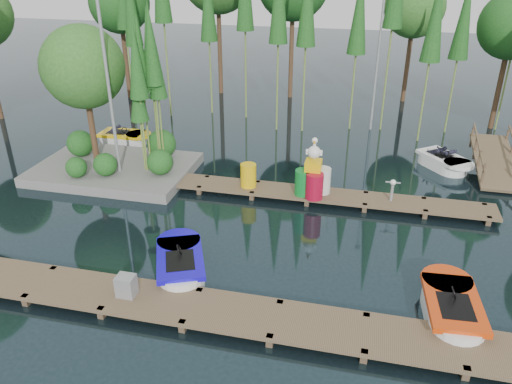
% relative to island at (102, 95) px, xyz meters
% --- Properties ---
extents(ground_plane, '(90.00, 90.00, 0.00)m').
position_rel_island_xyz_m(ground_plane, '(6.30, -3.29, -3.18)').
color(ground_plane, '#1A2B31').
extents(near_dock, '(18.00, 1.50, 0.50)m').
position_rel_island_xyz_m(near_dock, '(6.30, -7.79, -2.95)').
color(near_dock, brown).
rests_on(near_dock, ground).
extents(far_dock, '(15.00, 1.20, 0.50)m').
position_rel_island_xyz_m(far_dock, '(7.30, -0.79, -2.95)').
color(far_dock, brown).
rests_on(far_dock, ground).
extents(island, '(6.20, 4.20, 6.75)m').
position_rel_island_xyz_m(island, '(0.00, 0.00, 0.00)').
color(island, slate).
rests_on(island, ground).
extents(lamp_island, '(0.30, 0.30, 7.25)m').
position_rel_island_xyz_m(lamp_island, '(0.80, -0.79, 1.08)').
color(lamp_island, gray).
rests_on(lamp_island, ground).
extents(lamp_rear, '(0.30, 0.30, 7.25)m').
position_rel_island_xyz_m(lamp_rear, '(10.30, 7.71, 1.08)').
color(lamp_rear, gray).
rests_on(lamp_rear, ground).
extents(ramp, '(1.50, 3.94, 1.49)m').
position_rel_island_xyz_m(ramp, '(15.30, 3.21, -2.60)').
color(ramp, brown).
rests_on(ramp, ground).
extents(boat_blue, '(2.27, 3.09, 0.95)m').
position_rel_island_xyz_m(boat_blue, '(5.39, -6.17, -2.91)').
color(boat_blue, white).
rests_on(boat_blue, ground).
extents(boat_red, '(1.48, 2.94, 0.96)m').
position_rel_island_xyz_m(boat_red, '(12.64, -6.46, -2.91)').
color(boat_red, white).
rests_on(boat_red, ground).
extents(boat_yellow_far, '(2.59, 1.20, 1.29)m').
position_rel_island_xyz_m(boat_yellow_far, '(-0.97, 3.01, -2.91)').
color(boat_yellow_far, white).
rests_on(boat_yellow_far, ground).
extents(boat_white_far, '(2.54, 2.79, 1.24)m').
position_rel_island_xyz_m(boat_white_far, '(13.38, 3.39, -2.91)').
color(boat_white_far, white).
rests_on(boat_white_far, ground).
extents(utility_cabinet, '(0.47, 0.40, 0.57)m').
position_rel_island_xyz_m(utility_cabinet, '(4.57, -7.79, -2.60)').
color(utility_cabinet, gray).
rests_on(utility_cabinet, near_dock).
extents(yellow_barrel, '(0.59, 0.59, 0.88)m').
position_rel_island_xyz_m(yellow_barrel, '(6.04, -0.79, -2.44)').
color(yellow_barrel, yellow).
rests_on(yellow_barrel, far_dock).
extents(drum_cluster, '(1.25, 1.15, 2.16)m').
position_rel_island_xyz_m(drum_cluster, '(8.46, -0.95, -2.25)').
color(drum_cluster, '#0D7627').
rests_on(drum_cluster, far_dock).
extents(seagull_post, '(0.51, 0.27, 0.81)m').
position_rel_island_xyz_m(seagull_post, '(11.22, -0.79, -2.34)').
color(seagull_post, gray).
rests_on(seagull_post, far_dock).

